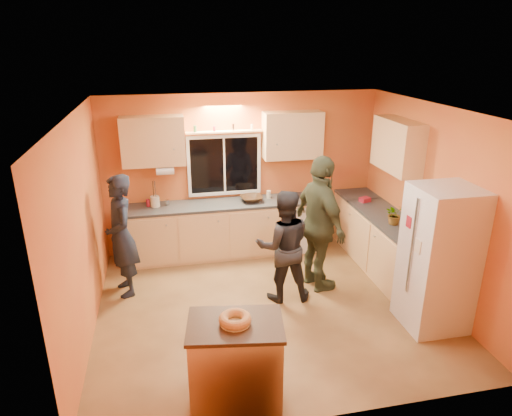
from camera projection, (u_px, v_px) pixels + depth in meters
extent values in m
plane|color=brown|center=(269.00, 305.00, 6.16)|extent=(4.50, 4.50, 0.00)
cube|color=orange|center=(242.00, 173.00, 7.54)|extent=(4.50, 0.04, 2.60)
cube|color=orange|center=(326.00, 300.00, 3.87)|extent=(4.50, 0.04, 2.60)
cube|color=orange|center=(82.00, 230.00, 5.28)|extent=(0.04, 4.00, 2.60)
cube|color=orange|center=(433.00, 203.00, 6.14)|extent=(0.04, 4.00, 2.60)
cube|color=white|center=(272.00, 111.00, 5.25)|extent=(4.50, 4.00, 0.02)
cube|color=black|center=(224.00, 165.00, 7.42)|extent=(1.10, 0.02, 0.90)
cube|color=white|center=(224.00, 165.00, 7.41)|extent=(1.20, 0.04, 1.00)
cube|color=#E3AF77|center=(153.00, 141.00, 6.90)|extent=(0.95, 0.33, 0.75)
cube|color=#E3AF77|center=(293.00, 135.00, 7.33)|extent=(0.95, 0.33, 0.75)
cube|color=#E3AF77|center=(397.00, 146.00, 6.62)|extent=(0.33, 1.00, 0.75)
cylinder|color=silver|center=(165.00, 171.00, 6.98)|extent=(0.27, 0.12, 0.12)
cube|color=#E3AF77|center=(225.00, 230.00, 7.50)|extent=(3.20, 0.60, 0.86)
cube|color=#282B2D|center=(225.00, 204.00, 7.35)|extent=(3.24, 0.62, 0.04)
cube|color=#E3AF77|center=(356.00, 219.00, 7.95)|extent=(0.60, 0.60, 0.86)
cube|color=#282B2D|center=(358.00, 195.00, 7.79)|extent=(0.62, 0.62, 0.04)
cube|color=#E3AF77|center=(388.00, 248.00, 6.84)|extent=(0.60, 1.80, 0.86)
cube|color=#282B2D|center=(391.00, 220.00, 6.69)|extent=(0.62, 1.84, 0.04)
cube|color=silver|center=(438.00, 259.00, 5.48)|extent=(0.72, 0.70, 1.80)
cube|color=#E3AF77|center=(236.00, 363.00, 4.44)|extent=(0.95, 0.70, 0.85)
cube|color=black|center=(235.00, 325.00, 4.28)|extent=(0.99, 0.75, 0.04)
torus|color=tan|center=(235.00, 319.00, 4.26)|extent=(0.31, 0.31, 0.09)
imported|color=black|center=(121.00, 236.00, 6.20)|extent=(0.57, 0.72, 1.72)
imported|color=black|center=(284.00, 246.00, 6.09)|extent=(0.81, 0.66, 1.56)
imported|color=#363E27|center=(320.00, 225.00, 6.30)|extent=(0.70, 1.21, 1.94)
imported|color=black|center=(252.00, 199.00, 7.40)|extent=(0.39, 0.39, 0.09)
cylinder|color=beige|center=(155.00, 201.00, 7.15)|extent=(0.14, 0.14, 0.17)
imported|color=gray|center=(395.00, 214.00, 6.45)|extent=(0.30, 0.27, 0.30)
cube|color=maroon|center=(365.00, 200.00, 7.38)|extent=(0.19, 0.16, 0.07)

